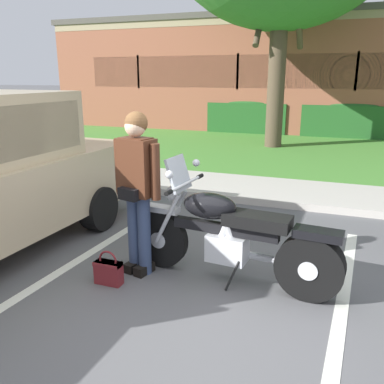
{
  "coord_description": "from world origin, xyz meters",
  "views": [
    {
      "loc": [
        1.14,
        -3.1,
        2.04
      ],
      "look_at": [
        -0.31,
        0.81,
        0.85
      ],
      "focal_mm": 38.29,
      "sensor_mm": 36.0,
      "label": 1
    }
  ],
  "objects": [
    {
      "name": "handbag",
      "position": [
        -0.95,
        0.12,
        0.14
      ],
      "size": [
        0.28,
        0.13,
        0.36
      ],
      "color": "maroon",
      "rests_on": "ground"
    },
    {
      "name": "hedge_left",
      "position": [
        -2.16,
        11.61,
        0.65
      ],
      "size": [
        2.8,
        0.9,
        1.24
      ],
      "color": "#235623",
      "rests_on": "ground"
    },
    {
      "name": "concrete_walk",
      "position": [
        0.0,
        4.14,
        0.04
      ],
      "size": [
        60.0,
        1.5,
        0.08
      ],
      "primitive_type": "cube",
      "color": "#B7B2A8",
      "rests_on": "ground"
    },
    {
      "name": "curb_strip",
      "position": [
        0.0,
        3.29,
        0.06
      ],
      "size": [
        60.0,
        0.2,
        0.12
      ],
      "primitive_type": "cube",
      "color": "#B7B2A8",
      "rests_on": "ground"
    },
    {
      "name": "ground_plane",
      "position": [
        0.0,
        0.0,
        0.0
      ],
      "size": [
        140.0,
        140.0,
        0.0
      ],
      "primitive_type": "plane",
      "color": "#565659"
    },
    {
      "name": "hedge_center_left",
      "position": [
        1.37,
        11.61,
        0.65
      ],
      "size": [
        3.25,
        0.9,
        1.24
      ],
      "color": "#235623",
      "rests_on": "ground"
    },
    {
      "name": "rider_person",
      "position": [
        -0.78,
        0.48,
        0.99
      ],
      "size": [
        0.56,
        0.35,
        1.7
      ],
      "color": "black",
      "rests_on": "ground"
    },
    {
      "name": "stall_stripe_0",
      "position": [
        -1.59,
        0.2,
        0.0
      ],
      "size": [
        0.36,
        4.4,
        0.01
      ],
      "primitive_type": "cube",
      "rotation": [
        0.0,
        0.0,
        -0.05
      ],
      "color": "silver",
      "rests_on": "ground"
    },
    {
      "name": "stall_stripe_1",
      "position": [
        1.26,
        0.2,
        0.0
      ],
      "size": [
        0.36,
        4.4,
        0.01
      ],
      "primitive_type": "cube",
      "rotation": [
        0.0,
        0.0,
        -0.05
      ],
      "color": "silver",
      "rests_on": "ground"
    },
    {
      "name": "motorcycle",
      "position": [
        0.25,
        0.6,
        0.49
      ],
      "size": [
        2.24,
        0.82,
        1.26
      ],
      "color": "black",
      "rests_on": "ground"
    },
    {
      "name": "grass_lawn",
      "position": [
        0.0,
        8.24,
        0.03
      ],
      "size": [
        60.0,
        6.71,
        0.06
      ],
      "primitive_type": "cube",
      "color": "#478433",
      "rests_on": "ground"
    },
    {
      "name": "brick_building",
      "position": [
        1.34,
        17.09,
        2.07
      ],
      "size": [
        22.84,
        11.84,
        4.14
      ],
      "color": "#93513D",
      "rests_on": "ground"
    }
  ]
}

